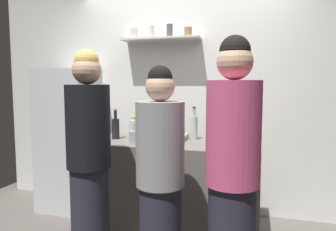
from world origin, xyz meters
name	(u,v)px	position (x,y,z in m)	size (l,w,h in m)	color
back_wall_assembly	(186,98)	(0.00, 1.25, 1.30)	(4.80, 0.32, 2.60)	white
refrigerator	(69,140)	(-1.31, 0.85, 0.81)	(0.60, 0.59, 1.62)	silver
counter	(168,188)	(-0.01, 0.51, 0.46)	(1.70, 0.68, 0.91)	#66605B
baking_pan	(170,137)	(-0.03, 0.63, 0.94)	(0.34, 0.24, 0.05)	gray
utensil_holder	(134,137)	(-0.27, 0.30, 0.98)	(0.09, 0.09, 0.22)	#B2B2B7
wine_bottle_amber_glass	(223,134)	(0.52, 0.34, 1.04)	(0.07, 0.07, 0.33)	#472814
wine_bottle_dark_glass	(116,128)	(-0.56, 0.52, 1.03)	(0.08, 0.08, 0.30)	black
wine_bottle_pale_glass	(194,127)	(0.20, 0.70, 1.04)	(0.07, 0.07, 0.32)	#B2BFB2
water_bottle_plastic	(134,129)	(-0.37, 0.55, 1.02)	(0.09, 0.09, 0.23)	silver
person_pink_top	(232,177)	(0.66, -0.36, 0.87)	(0.34, 0.34, 1.75)	#262633
person_grey_hoodie	(160,181)	(0.15, -0.27, 0.78)	(0.34, 0.34, 1.58)	#262633
person_blonde	(89,161)	(-0.45, -0.18, 0.86)	(0.34, 0.34, 1.72)	#262633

